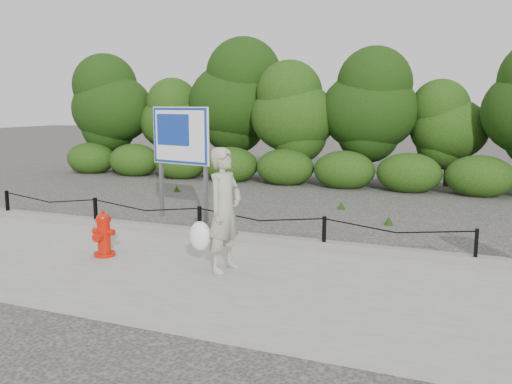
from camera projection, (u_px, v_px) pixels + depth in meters
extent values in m
plane|color=#2D2B28|center=(200.00, 240.00, 10.60)|extent=(90.00, 90.00, 0.00)
cube|color=gray|center=(141.00, 266.00, 8.77)|extent=(14.00, 4.00, 0.08)
cube|color=slate|center=(201.00, 232.00, 10.62)|extent=(14.00, 0.22, 0.14)
cube|color=black|center=(7.00, 204.00, 12.43)|extent=(0.06, 0.06, 0.60)
cube|color=black|center=(96.00, 212.00, 11.48)|extent=(0.06, 0.06, 0.60)
cube|color=black|center=(200.00, 221.00, 10.54)|extent=(0.06, 0.06, 0.60)
cube|color=black|center=(324.00, 233.00, 9.59)|extent=(0.06, 0.06, 0.60)
cube|color=black|center=(476.00, 247.00, 8.65)|extent=(0.06, 0.06, 0.60)
cylinder|color=black|center=(49.00, 198.00, 11.92)|extent=(2.50, 0.02, 0.02)
cylinder|color=black|center=(145.00, 206.00, 10.97)|extent=(2.50, 0.02, 0.02)
cylinder|color=black|center=(259.00, 215.00, 10.03)|extent=(2.50, 0.02, 0.02)
cylinder|color=black|center=(397.00, 227.00, 9.08)|extent=(2.50, 0.02, 0.02)
cylinder|color=black|center=(114.00, 143.00, 21.47)|extent=(0.18, 0.18, 2.23)
ellipsoid|color=#294F12|center=(112.00, 103.00, 21.22)|extent=(3.30, 2.86, 3.57)
cylinder|color=black|center=(174.00, 150.00, 20.93)|extent=(0.18, 0.18, 1.76)
ellipsoid|color=#294F12|center=(173.00, 118.00, 20.73)|extent=(2.61, 2.26, 2.82)
cylinder|color=black|center=(237.00, 142.00, 20.29)|extent=(0.18, 0.18, 2.46)
ellipsoid|color=#294F12|center=(236.00, 95.00, 20.02)|extent=(3.64, 3.15, 3.93)
cylinder|color=black|center=(293.00, 152.00, 18.66)|extent=(0.18, 0.18, 2.00)
ellipsoid|color=#294F12|center=(293.00, 111.00, 18.43)|extent=(2.96, 2.56, 3.20)
cylinder|color=black|center=(368.00, 151.00, 18.06)|extent=(0.18, 0.18, 2.19)
ellipsoid|color=#294F12|center=(369.00, 104.00, 17.81)|extent=(3.24, 2.80, 3.50)
cylinder|color=black|center=(447.00, 160.00, 17.52)|extent=(0.18, 0.18, 1.67)
ellipsoid|color=#294F12|center=(449.00, 124.00, 17.33)|extent=(2.47, 2.14, 2.67)
cylinder|color=red|center=(105.00, 254.00, 9.23)|extent=(0.37, 0.37, 0.06)
cylinder|color=red|center=(104.00, 237.00, 9.18)|extent=(0.23, 0.23, 0.55)
cylinder|color=red|center=(103.00, 220.00, 9.13)|extent=(0.27, 0.27, 0.05)
ellipsoid|color=red|center=(103.00, 218.00, 9.13)|extent=(0.24, 0.24, 0.17)
cylinder|color=red|center=(103.00, 213.00, 9.11)|extent=(0.06, 0.06, 0.05)
cylinder|color=red|center=(96.00, 231.00, 9.22)|extent=(0.10, 0.11, 0.11)
cylinder|color=red|center=(111.00, 232.00, 9.11)|extent=(0.10, 0.11, 0.11)
cylinder|color=red|center=(98.00, 237.00, 9.03)|extent=(0.15, 0.12, 0.15)
cylinder|color=slate|center=(98.00, 241.00, 9.08)|extent=(0.01, 0.05, 0.12)
imported|color=#A1A08A|center=(225.00, 210.00, 8.28)|extent=(0.58, 0.77, 1.92)
ellipsoid|color=white|center=(200.00, 236.00, 8.34)|extent=(0.35, 0.27, 0.46)
cube|color=slate|center=(161.00, 162.00, 12.73)|extent=(0.09, 0.09, 2.58)
cube|color=slate|center=(206.00, 166.00, 11.98)|extent=(0.09, 0.09, 2.58)
cube|color=white|center=(180.00, 136.00, 12.21)|extent=(1.59, 0.37, 1.29)
cube|color=navy|center=(180.00, 136.00, 12.18)|extent=(1.55, 0.32, 1.25)
cube|color=navy|center=(173.00, 130.00, 12.26)|extent=(0.95, 0.20, 0.71)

